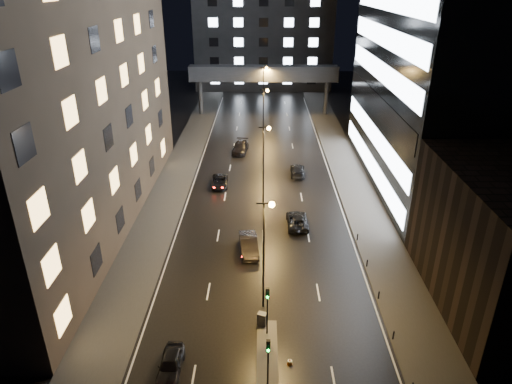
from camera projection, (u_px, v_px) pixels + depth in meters
ground at (263, 168)px, 68.62m from camera, size 160.00×160.00×0.00m
sidewalk_left at (175, 180)px, 64.22m from camera, size 5.00×110.00×0.15m
sidewalk_right at (352, 181)px, 63.90m from camera, size 5.00×110.00×0.15m
building_left at (42, 43)px, 45.94m from camera, size 15.00×48.00×40.00m
building_right_low at (505, 243)px, 37.75m from camera, size 10.00×18.00×12.00m
building_right_glass at (471, 9)px, 55.14m from camera, size 20.00×36.00×45.00m
building_far at (263, 37)px, 115.85m from camera, size 34.00×14.00×25.00m
skybridge at (263, 74)px, 92.25m from camera, size 30.00×3.00×10.00m
median_island at (267, 357)px, 34.17m from camera, size 1.60×8.00×0.15m
traffic_signal_near at (267, 304)px, 35.15m from camera, size 0.28×0.34×4.40m
traffic_signal_far at (268, 357)px, 30.17m from camera, size 0.28×0.34×4.40m
bollard_row at (386, 315)px, 37.96m from camera, size 0.12×25.12×0.90m
streetlight_near at (266, 242)px, 36.88m from camera, size 1.45×0.50×10.15m
streetlight_mid_a at (265, 155)px, 54.99m from camera, size 1.45×0.50×10.15m
streetlight_mid_b at (264, 112)px, 73.11m from camera, size 1.45×0.50×10.15m
streetlight_far at (264, 85)px, 91.22m from camera, size 1.45×0.50×10.15m
car_away_a at (171, 364)px, 32.80m from camera, size 1.66×4.04×1.37m
car_away_b at (249, 245)px, 47.25m from camera, size 2.32×5.16×1.64m
car_away_c at (220, 182)px, 62.37m from camera, size 2.36×4.77×1.30m
car_away_d at (240, 147)px, 74.61m from camera, size 2.82×5.81×1.63m
car_toward_a at (297, 220)px, 52.27m from camera, size 2.43×5.06×1.39m
car_toward_b at (297, 170)px, 65.88m from camera, size 2.22×5.08×1.45m
utility_cabinet at (262, 319)px, 37.10m from camera, size 0.86×0.73×1.12m
cone_a at (290, 362)px, 33.54m from camera, size 0.53×0.53×0.54m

